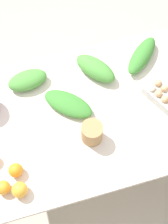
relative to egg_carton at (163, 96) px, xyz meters
The scene contains 11 objects.
ground_plane 0.95m from the egg_carton, ahead, with size 8.00×8.00×0.00m, color #B2A899.
dining_table 0.50m from the egg_carton, ahead, with size 1.44×0.95×0.78m.
egg_carton is the anchor object (origin of this frame).
paper_bag 0.49m from the egg_carton, 13.59° to the left, with size 0.12×0.12×0.12m, color #A87F51.
greens_bunch_beet_tops 0.56m from the egg_carton, 11.38° to the right, with size 0.31×0.14×0.07m, color #3D8433.
greens_bunch_dandelion 0.32m from the egg_carton, 87.93° to the right, with size 0.33×0.11×0.09m, color #3D8433.
greens_bunch_scallion 0.82m from the egg_carton, 24.22° to the right, with size 0.24×0.14×0.08m, color #4C933D.
greens_bunch_kale 0.44m from the egg_carton, 42.47° to the right, with size 0.28×0.13×0.10m, color #4C933D.
orange_0 1.03m from the egg_carton, 15.39° to the left, with size 0.07×0.07×0.07m, color orange.
orange_1 0.94m from the egg_carton, 12.37° to the left, with size 0.08×0.08×0.08m, color orange.
orange_2 0.96m from the egg_carton, 18.67° to the left, with size 0.08×0.08×0.08m, color #F9A833.
Camera 1 is at (0.24, 0.82, 2.39)m, focal length 50.00 mm.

